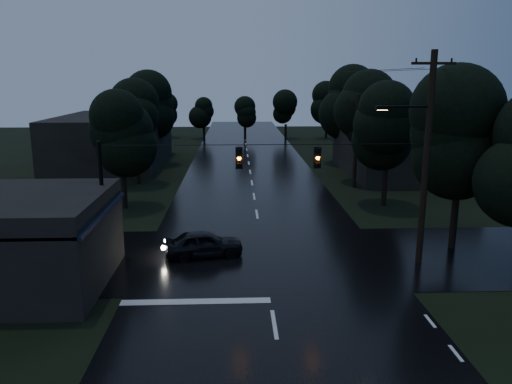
{
  "coord_description": "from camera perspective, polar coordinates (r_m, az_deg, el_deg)",
  "views": [
    {
      "loc": [
        -1.34,
        -11.55,
        8.79
      ],
      "look_at": [
        -0.33,
        13.37,
        3.04
      ],
      "focal_mm": 35.0,
      "sensor_mm": 36.0,
      "label": 1
    }
  ],
  "objects": [
    {
      "name": "tree_right_a",
      "position": [
        35.25,
        14.86,
        7.38
      ],
      "size": [
        4.2,
        4.2,
        8.85
      ],
      "color": "black",
      "rests_on": "ground"
    },
    {
      "name": "tree_left_a",
      "position": [
        34.6,
        -15.21,
        6.64
      ],
      "size": [
        3.92,
        3.92,
        8.26
      ],
      "color": "black",
      "rests_on": "ground"
    },
    {
      "name": "building_far_right",
      "position": [
        48.52,
        16.18,
        4.66
      ],
      "size": [
        10.0,
        14.0,
        4.4
      ],
      "primitive_type": "cube",
      "color": "black",
      "rests_on": "ground"
    },
    {
      "name": "tree_left_b",
      "position": [
        42.48,
        -13.68,
        8.33
      ],
      "size": [
        4.2,
        4.2,
        8.85
      ],
      "color": "black",
      "rests_on": "ground"
    },
    {
      "name": "utility_pole_far",
      "position": [
        41.01,
        11.35,
        5.84
      ],
      "size": [
        2.0,
        0.3,
        7.5
      ],
      "color": "black",
      "rests_on": "ground"
    },
    {
      "name": "main_road",
      "position": [
        42.49,
        -0.47,
        1.04
      ],
      "size": [
        12.0,
        120.0,
        0.02
      ],
      "primitive_type": "cube",
      "color": "black",
      "rests_on": "ground"
    },
    {
      "name": "anchor_pole_left",
      "position": [
        24.09,
        -17.08,
        -1.52
      ],
      "size": [
        0.18,
        0.18,
        6.0
      ],
      "primitive_type": "cylinder",
      "color": "black",
      "rests_on": "ground"
    },
    {
      "name": "tree_corner_near",
      "position": [
        27.19,
        22.47,
        6.09
      ],
      "size": [
        4.48,
        4.48,
        9.44
      ],
      "color": "black",
      "rests_on": "ground"
    },
    {
      "name": "tree_right_c",
      "position": [
        52.88,
        10.44,
        10.14
      ],
      "size": [
        4.76,
        4.76,
        10.03
      ],
      "color": "black",
      "rests_on": "ground"
    },
    {
      "name": "tree_left_c",
      "position": [
        52.38,
        -12.24,
        9.63
      ],
      "size": [
        4.48,
        4.48,
        9.44
      ],
      "color": "black",
      "rests_on": "ground"
    },
    {
      "name": "building_far_left",
      "position": [
        53.46,
        -16.09,
        5.71
      ],
      "size": [
        10.0,
        16.0,
        5.0
      ],
      "primitive_type": "cube",
      "color": "black",
      "rests_on": "ground"
    },
    {
      "name": "cross_street",
      "position": [
        25.18,
        0.88,
        -7.46
      ],
      "size": [
        60.0,
        9.0,
        0.02
      ],
      "primitive_type": "cube",
      "color": "black",
      "rests_on": "ground"
    },
    {
      "name": "utility_pole_main",
      "position": [
        24.45,
        18.72,
        3.98
      ],
      "size": [
        3.5,
        0.3,
        10.0
      ],
      "color": "black",
      "rests_on": "ground"
    },
    {
      "name": "car",
      "position": [
        25.25,
        -5.97,
        -5.87
      ],
      "size": [
        4.1,
        2.22,
        1.32
      ],
      "primitive_type": "imported",
      "rotation": [
        0.0,
        0.0,
        1.75
      ],
      "color": "black",
      "rests_on": "ground"
    },
    {
      "name": "tree_right_b",
      "position": [
        43.06,
        12.55,
        8.95
      ],
      "size": [
        4.48,
        4.48,
        9.44
      ],
      "color": "black",
      "rests_on": "ground"
    },
    {
      "name": "span_signals",
      "position": [
        22.9,
        2.46,
        4.05
      ],
      "size": [
        15.0,
        0.37,
        1.12
      ],
      "color": "black",
      "rests_on": "ground"
    }
  ]
}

